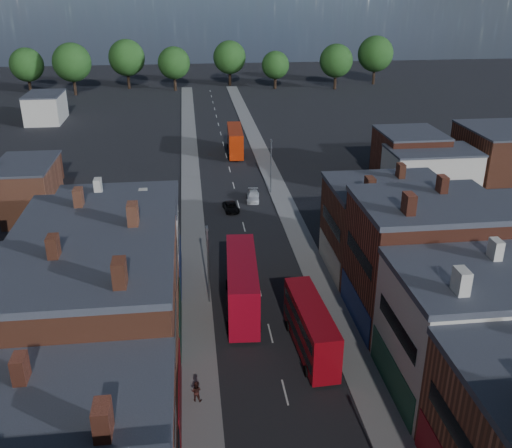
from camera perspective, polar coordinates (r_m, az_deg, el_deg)
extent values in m
cube|color=gray|center=(74.69, -6.34, 0.12)|extent=(3.00, 200.00, 0.12)
cube|color=gray|center=(75.80, 3.52, 0.59)|extent=(3.00, 200.00, 0.12)
cylinder|color=slate|center=(54.93, -4.80, -4.24)|extent=(0.16, 0.16, 8.00)
cube|color=slate|center=(53.20, -4.94, -0.42)|extent=(0.25, 0.70, 0.25)
cylinder|color=slate|center=(83.49, 1.50, 5.69)|extent=(0.16, 0.16, 8.00)
cube|color=slate|center=(82.36, 1.53, 8.34)|extent=(0.25, 0.70, 0.25)
cube|color=red|center=(54.22, -1.41, -6.00)|extent=(3.47, 12.22, 4.83)
cube|color=black|center=(54.68, -1.40, -6.85)|extent=(3.47, 11.26, 0.99)
cube|color=black|center=(53.66, -1.42, -4.93)|extent=(3.47, 11.26, 0.99)
cylinder|color=black|center=(52.08, -2.76, -10.29)|extent=(0.40, 1.12, 1.10)
cylinder|color=black|center=(52.16, 0.30, -10.20)|extent=(0.40, 1.12, 1.10)
cylinder|color=black|center=(58.67, -2.87, -6.10)|extent=(0.40, 1.12, 1.10)
cylinder|color=black|center=(58.74, -0.18, -6.03)|extent=(0.40, 1.12, 1.10)
cube|color=#AC0915|center=(49.00, 5.49, -10.23)|extent=(2.88, 10.33, 4.09)
cube|color=black|center=(49.44, 5.46, -10.99)|extent=(2.89, 9.52, 0.84)
cube|color=black|center=(48.46, 5.54, -9.27)|extent=(2.89, 9.52, 0.84)
cylinder|color=black|center=(47.29, 5.06, -14.46)|extent=(0.33, 0.94, 0.93)
cylinder|color=black|center=(47.86, 7.83, -14.09)|extent=(0.33, 0.94, 0.93)
cylinder|color=black|center=(52.43, 3.23, -10.16)|extent=(0.33, 0.94, 0.93)
cylinder|color=black|center=(52.94, 5.72, -9.88)|extent=(0.33, 0.94, 0.93)
cube|color=#A92407|center=(103.51, -2.10, 8.35)|extent=(2.91, 10.98, 4.36)
cube|color=black|center=(103.73, -2.09, 7.90)|extent=(2.94, 10.12, 0.89)
cube|color=black|center=(103.24, -2.11, 8.91)|extent=(2.94, 10.12, 0.89)
cylinder|color=black|center=(100.67, -2.70, 6.70)|extent=(0.34, 1.00, 0.99)
cylinder|color=black|center=(100.77, -1.29, 6.74)|extent=(0.34, 1.00, 0.99)
cylinder|color=black|center=(107.36, -2.84, 7.77)|extent=(0.34, 1.00, 0.99)
cylinder|color=black|center=(107.46, -1.50, 7.81)|extent=(0.34, 1.00, 0.99)
imported|color=black|center=(78.07, -2.51, 1.70)|extent=(2.29, 4.20, 1.12)
imported|color=white|center=(81.73, -0.30, 2.79)|extent=(2.24, 4.46, 1.24)
imported|color=#421F1A|center=(44.70, -6.00, -16.29)|extent=(0.93, 0.69, 1.70)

